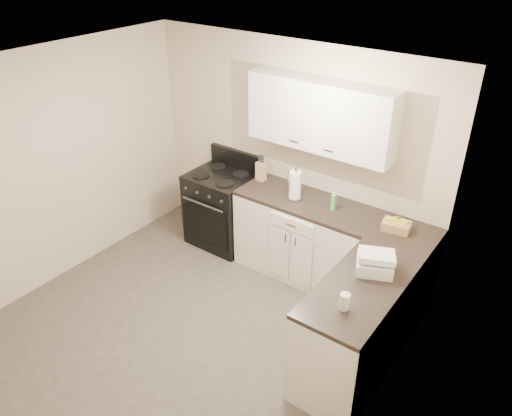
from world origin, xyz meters
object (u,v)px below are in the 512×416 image
Objects in this scene: knife_block at (261,171)px; wicker_basket at (396,226)px; stove at (222,209)px; countertop_grill at (375,265)px; paper_towel at (295,185)px.

knife_block is 1.66m from wicker_basket.
wicker_basket is (1.66, -0.10, -0.07)m from knife_block.
wicker_basket reaches higher than stove.
stove is at bearing 138.96° from countertop_grill.
knife_block is (0.48, 0.14, 0.59)m from stove.
knife_block reaches higher than stove.
countertop_grill is (1.22, -0.67, -0.10)m from paper_towel.
paper_towel is at bearing 126.79° from countertop_grill.
paper_towel reaches higher than countertop_grill.
countertop_grill reaches higher than stove.
knife_block is at bearing 165.67° from paper_towel.
stove is at bearing -179.12° from wicker_basket.
stove is 2.20m from wicker_basket.
countertop_grill reaches higher than wicker_basket.
stove is 3.51× the size of wicker_basket.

